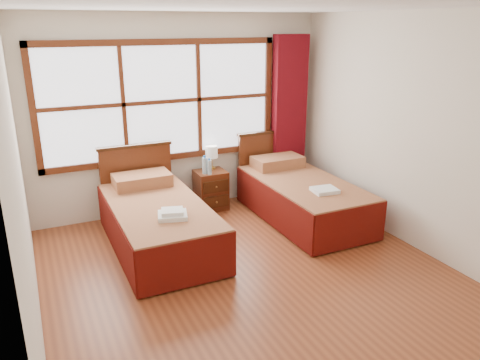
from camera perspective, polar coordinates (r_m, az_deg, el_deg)
name	(u,v)px	position (r m, az deg, el deg)	size (l,w,h in m)	color
floor	(256,281)	(4.82, 1.98, -12.15)	(4.50, 4.50, 0.00)	brown
ceiling	(260,5)	(4.14, 2.41, 20.49)	(4.50, 4.50, 0.00)	white
wall_back	(180,115)	(6.33, -7.29, 7.87)	(4.00, 4.00, 0.00)	silver
wall_left	(20,187)	(3.85, -25.29, -0.78)	(4.50, 4.50, 0.00)	silver
wall_right	(420,135)	(5.49, 21.14, 5.12)	(4.50, 4.50, 0.00)	silver
window	(162,102)	(6.19, -9.48, 9.40)	(3.16, 0.06, 1.56)	white
curtain	(289,117)	(6.89, 5.98, 7.68)	(0.50, 0.16, 2.30)	maroon
bed_left	(158,221)	(5.47, -10.02, -4.95)	(1.02, 2.04, 0.99)	#381C0B
bed_right	(301,196)	(6.21, 7.44, -1.95)	(1.01, 2.03, 0.98)	#381C0B
nightstand	(211,190)	(6.47, -3.57, -1.23)	(0.41, 0.41, 0.54)	#582713
towels_left	(172,214)	(4.94, -8.24, -4.15)	(0.36, 0.33, 0.09)	white
towels_right	(325,190)	(5.73, 10.28, -1.23)	(0.32, 0.29, 0.05)	white
lamp	(211,152)	(6.45, -3.50, 3.37)	(0.17, 0.17, 0.32)	gold
bottle_near	(205,165)	(6.26, -4.32, 1.78)	(0.07, 0.07, 0.25)	#A4C6D4
bottle_far	(209,167)	(6.23, -3.74, 1.60)	(0.06, 0.06, 0.22)	#A4C6D4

